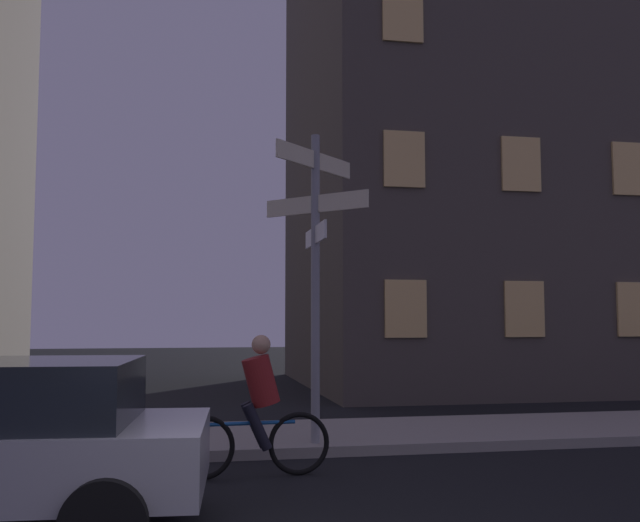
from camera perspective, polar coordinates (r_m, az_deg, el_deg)
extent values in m
cube|color=gray|center=(10.57, -7.11, -14.02)|extent=(40.00, 2.51, 0.14)
cylinder|color=gray|center=(9.64, -0.37, -2.05)|extent=(0.12, 0.12, 4.19)
cube|color=beige|center=(9.87, -0.37, 8.11)|extent=(1.26, 1.26, 0.24)
cube|color=beige|center=(9.76, -0.37, 4.60)|extent=(1.21, 1.21, 0.24)
cube|color=white|center=(9.70, -0.37, 2.09)|extent=(0.03, 1.45, 0.24)
cube|color=#23282D|center=(6.66, -24.13, -9.60)|extent=(2.27, 1.81, 0.53)
cylinder|color=black|center=(5.71, -16.93, -19.48)|extent=(0.65, 0.27, 0.64)
cylinder|color=black|center=(7.44, -14.33, -15.98)|extent=(0.65, 0.27, 0.64)
torus|color=black|center=(8.28, -9.41, -14.59)|extent=(0.72, 0.10, 0.72)
torus|color=black|center=(8.44, -1.70, -14.46)|extent=(0.72, 0.10, 0.72)
cylinder|color=#1959A5|center=(8.31, -5.50, -12.86)|extent=(1.00, 0.10, 0.04)
cylinder|color=maroon|center=(8.27, -4.78, -9.59)|extent=(0.47, 0.35, 0.61)
sphere|color=tan|center=(8.24, -4.76, -6.71)|extent=(0.22, 0.22, 0.22)
cylinder|color=black|center=(8.23, -5.05, -13.15)|extent=(0.35, 0.14, 0.55)
cylinder|color=black|center=(8.41, -5.25, -12.97)|extent=(0.35, 0.14, 0.55)
cube|color=#4C443D|center=(22.84, 16.69, 19.23)|extent=(13.28, 8.63, 21.93)
cube|color=#F2C672|center=(14.84, 6.91, -3.83)|extent=(0.90, 0.06, 1.20)
cube|color=#F2C672|center=(15.84, 16.12, -3.73)|extent=(0.90, 0.06, 1.20)
cube|color=#F2C672|center=(17.21, 24.06, -3.56)|extent=(0.90, 0.06, 1.20)
cube|color=#F2C672|center=(15.21, 6.79, 8.15)|extent=(0.90, 0.06, 1.20)
cube|color=#F2C672|center=(16.19, 15.87, 7.51)|extent=(0.90, 0.06, 1.20)
cube|color=#F2C672|center=(17.53, 23.72, 6.80)|extent=(0.90, 0.06, 1.20)
cube|color=#F2C672|center=(16.20, 6.68, 19.10)|extent=(0.90, 0.06, 1.20)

